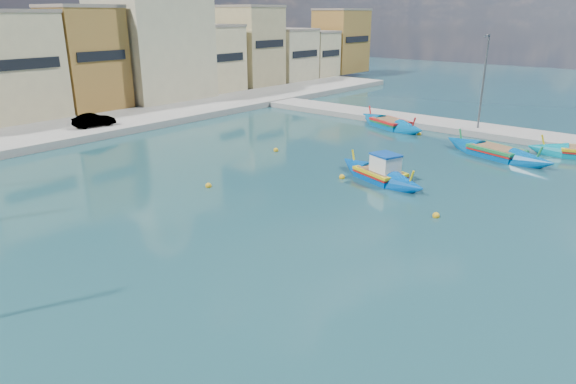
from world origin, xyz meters
TOP-DOWN VIEW (x-y plane):
  - ground at (0.00, 0.00)m, footprint 160.00×160.00m
  - east_quay at (18.00, 0.00)m, footprint 4.00×70.00m
  - north_quay at (0.00, 32.00)m, footprint 80.00×8.00m
  - north_townhouses at (6.68, 39.36)m, footprint 83.20×7.87m
  - church_block at (10.00, 40.00)m, footprint 10.00×10.00m
  - quay_street_lamp at (17.44, 6.00)m, footprint 1.18×0.16m
  - luzzu_blue_cabin at (1.24, 5.73)m, footprint 4.10×7.59m
  - luzzu_cyan_mid at (15.00, 12.82)m, footprint 5.11×8.66m
  - luzzu_blue_south at (11.07, 2.23)m, footprint 4.53×9.05m
  - mooring_buoys at (3.47, 6.08)m, footprint 20.62×20.74m

SIDE VIEW (x-z plane):
  - ground at x=0.00m, z-range 0.00..0.00m
  - mooring_buoys at x=3.47m, z-range -0.10..0.26m
  - east_quay at x=18.00m, z-range 0.00..0.50m
  - luzzu_cyan_mid at x=15.00m, z-range -1.00..1.53m
  - luzzu_blue_south at x=11.07m, z-range -1.01..1.54m
  - north_quay at x=0.00m, z-range 0.00..0.60m
  - luzzu_blue_cabin at x=1.24m, z-range -0.99..1.63m
  - quay_street_lamp at x=17.44m, z-range 0.34..8.34m
  - north_townhouses at x=6.68m, z-range -0.10..10.09m
  - church_block at x=10.00m, z-range -1.14..17.96m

